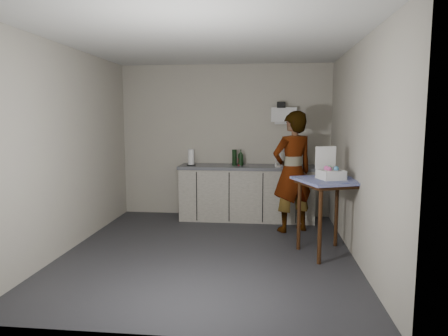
# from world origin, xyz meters

# --- Properties ---
(ground) EXTENTS (4.00, 4.00, 0.00)m
(ground) POSITION_xyz_m (0.00, 0.00, 0.00)
(ground) COLOR #29292E
(ground) RESTS_ON ground
(wall_back) EXTENTS (3.60, 0.02, 2.60)m
(wall_back) POSITION_xyz_m (0.00, 1.99, 1.30)
(wall_back) COLOR beige
(wall_back) RESTS_ON ground
(wall_right) EXTENTS (0.02, 4.00, 2.60)m
(wall_right) POSITION_xyz_m (1.79, 0.00, 1.30)
(wall_right) COLOR beige
(wall_right) RESTS_ON ground
(wall_left) EXTENTS (0.02, 4.00, 2.60)m
(wall_left) POSITION_xyz_m (-1.79, 0.00, 1.30)
(wall_left) COLOR beige
(wall_left) RESTS_ON ground
(ceiling) EXTENTS (3.60, 4.00, 0.01)m
(ceiling) POSITION_xyz_m (0.00, 0.00, 2.60)
(ceiling) COLOR white
(ceiling) RESTS_ON wall_back
(kitchen_counter) EXTENTS (2.24, 0.62, 0.91)m
(kitchen_counter) POSITION_xyz_m (0.40, 1.70, 0.43)
(kitchen_counter) COLOR black
(kitchen_counter) RESTS_ON ground
(wall_shelf) EXTENTS (0.42, 0.18, 0.37)m
(wall_shelf) POSITION_xyz_m (1.00, 1.92, 1.75)
(wall_shelf) COLOR white
(wall_shelf) RESTS_ON ground
(side_table) EXTENTS (0.96, 0.96, 0.95)m
(side_table) POSITION_xyz_m (1.50, 0.07, 0.83)
(side_table) COLOR #3C210D
(side_table) RESTS_ON ground
(standing_man) EXTENTS (0.78, 0.70, 1.80)m
(standing_man) POSITION_xyz_m (1.11, 1.07, 0.90)
(standing_man) COLOR #B2A593
(standing_man) RESTS_ON ground
(soap_bottle) EXTENTS (0.13, 0.13, 0.27)m
(soap_bottle) POSITION_xyz_m (0.29, 1.71, 1.04)
(soap_bottle) COLOR black
(soap_bottle) RESTS_ON kitchen_counter
(soda_can) EXTENTS (0.06, 0.06, 0.12)m
(soda_can) POSITION_xyz_m (0.28, 1.70, 0.97)
(soda_can) COLOR #B5122A
(soda_can) RESTS_ON kitchen_counter
(dark_bottle) EXTENTS (0.08, 0.08, 0.27)m
(dark_bottle) POSITION_xyz_m (0.19, 1.70, 1.04)
(dark_bottle) COLOR black
(dark_bottle) RESTS_ON kitchen_counter
(paper_towel) EXTENTS (0.15, 0.15, 0.27)m
(paper_towel) POSITION_xyz_m (-0.53, 1.63, 1.04)
(paper_towel) COLOR black
(paper_towel) RESTS_ON kitchen_counter
(dish_rack) EXTENTS (0.39, 0.29, 0.27)m
(dish_rack) POSITION_xyz_m (1.04, 1.65, 0.97)
(dish_rack) COLOR silver
(dish_rack) RESTS_ON kitchen_counter
(bakery_box) EXTENTS (0.36, 0.37, 0.39)m
(bakery_box) POSITION_xyz_m (1.50, 0.07, 1.04)
(bakery_box) COLOR white
(bakery_box) RESTS_ON side_table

